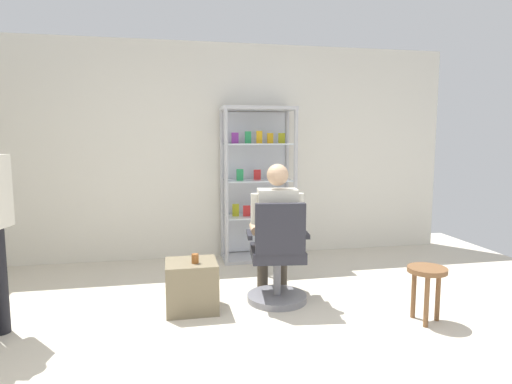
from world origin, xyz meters
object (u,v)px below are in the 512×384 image
(display_cabinet_main, at_px, (257,183))
(wooden_stool, at_px, (427,279))
(storage_crate, at_px, (192,286))
(office_chair, at_px, (278,262))
(tea_glass, at_px, (195,259))
(seated_shopkeeper, at_px, (276,224))

(display_cabinet_main, xyz_separation_m, wooden_stool, (0.98, -2.22, -0.60))
(display_cabinet_main, relative_size, wooden_stool, 4.09)
(storage_crate, distance_m, wooden_stool, 2.01)
(storage_crate, bearing_deg, wooden_stool, -18.79)
(office_chair, distance_m, tea_glass, 0.77)
(display_cabinet_main, bearing_deg, storage_crate, -120.20)
(storage_crate, height_order, wooden_stool, wooden_stool)
(display_cabinet_main, xyz_separation_m, storage_crate, (-0.92, -1.58, -0.74))
(seated_shopkeeper, relative_size, wooden_stool, 2.77)
(seated_shopkeeper, height_order, tea_glass, seated_shopkeeper)
(storage_crate, bearing_deg, office_chair, 0.35)
(seated_shopkeeper, bearing_deg, display_cabinet_main, 85.65)
(office_chair, xyz_separation_m, wooden_stool, (1.10, -0.65, -0.03))
(seated_shopkeeper, bearing_deg, office_chair, -97.24)
(storage_crate, distance_m, tea_glass, 0.27)
(display_cabinet_main, distance_m, wooden_stool, 2.50)
(office_chair, xyz_separation_m, tea_glass, (-0.76, -0.06, 0.09))
(seated_shopkeeper, height_order, wooden_stool, seated_shopkeeper)
(office_chair, relative_size, tea_glass, 11.74)
(tea_glass, relative_size, wooden_stool, 0.18)
(tea_glass, xyz_separation_m, wooden_stool, (1.86, -0.59, -0.11))
(display_cabinet_main, height_order, seated_shopkeeper, display_cabinet_main)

